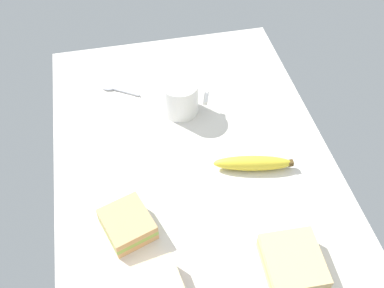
% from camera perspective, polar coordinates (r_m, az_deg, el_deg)
% --- Properties ---
extents(tabletop, '(0.90, 0.64, 0.02)m').
position_cam_1_polar(tabletop, '(1.06, -0.00, -1.42)').
color(tabletop, beige).
rests_on(tabletop, ground).
extents(coffee_mug_black, '(0.09, 0.12, 0.09)m').
position_cam_1_polar(coffee_mug_black, '(1.12, -1.41, 6.05)').
color(coffee_mug_black, white).
rests_on(coffee_mug_black, tabletop).
extents(sandwich_main, '(0.12, 0.12, 0.04)m').
position_cam_1_polar(sandwich_main, '(0.92, -8.26, -10.11)').
color(sandwich_main, tan).
rests_on(sandwich_main, tabletop).
extents(sandwich_extra, '(0.12, 0.11, 0.04)m').
position_cam_1_polar(sandwich_extra, '(0.89, 12.74, -14.62)').
color(sandwich_extra, '#DBB77A').
rests_on(sandwich_extra, tabletop).
extents(banana, '(0.07, 0.18, 0.03)m').
position_cam_1_polar(banana, '(1.02, 7.83, -2.45)').
color(banana, yellow).
rests_on(banana, tabletop).
extents(spoon, '(0.07, 0.10, 0.01)m').
position_cam_1_polar(spoon, '(1.22, -9.91, 6.96)').
color(spoon, silver).
rests_on(spoon, tabletop).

